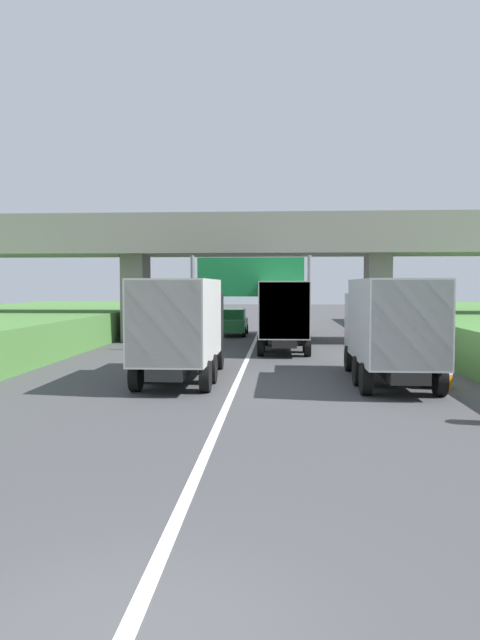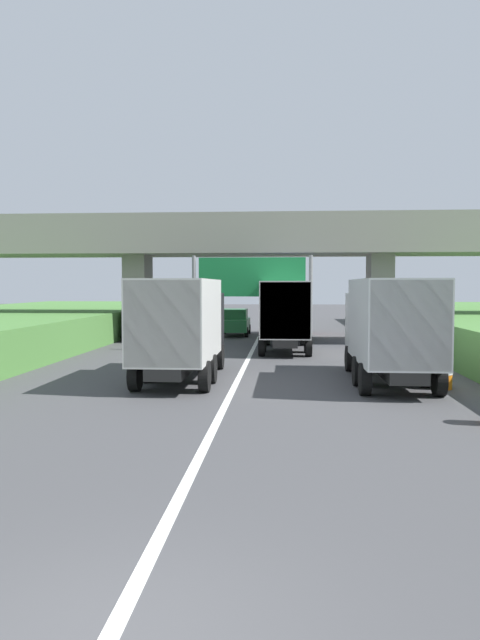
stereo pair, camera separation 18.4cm
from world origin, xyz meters
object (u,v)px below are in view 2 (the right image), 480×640
truck_silver (389,325)px  overhead_highway_sign (252,282)px  construction_barrel_2 (443,374)px  truck_red (288,306)px  truck_black (182,324)px  car_green (235,322)px  truck_blue (285,312)px

truck_silver → overhead_highway_sign: bearing=118.6°
construction_barrel_2 → truck_silver: bearing=146.7°
overhead_highway_sign → truck_silver: bearing=-61.4°
overhead_highway_sign → truck_red: size_ratio=0.81×
truck_black → car_green: 18.72m
truck_blue → car_green: 9.79m
overhead_highway_sign → truck_blue: (1.63, 0.46, -1.47)m
truck_silver → truck_black: (-6.92, 0.18, 0.00)m
truck_red → truck_black: 18.20m
truck_silver → car_green: size_ratio=1.78×
overhead_highway_sign → truck_blue: 2.24m
truck_blue → truck_black: bearing=-110.3°
truck_red → car_green: 3.72m
truck_silver → construction_barrel_2: bearing=-33.3°
car_green → truck_blue: bearing=-70.5°
construction_barrel_2 → overhead_highway_sign: bearing=122.6°
truck_black → overhead_highway_sign: bearing=78.2°
truck_blue → car_green: bearing=109.5°
overhead_highway_sign → truck_blue: size_ratio=0.81×
overhead_highway_sign → truck_blue: overhead_highway_sign is taller
truck_red → truck_black: size_ratio=1.00×
truck_red → truck_blue: 8.30m
overhead_highway_sign → truck_red: bearing=78.2°
car_green → overhead_highway_sign: bearing=-80.5°
truck_red → construction_barrel_2: (4.71, -18.99, -1.47)m
car_green → truck_red: bearing=-14.2°
truck_black → car_green: (0.27, 18.69, -1.08)m
truck_silver → car_green: 20.03m
truck_red → truck_blue: (-0.21, -8.30, 0.00)m
overhead_highway_sign → truck_black: size_ratio=0.81×
overhead_highway_sign → car_green: overhead_highway_sign is taller
truck_silver → truck_blue: size_ratio=1.00×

